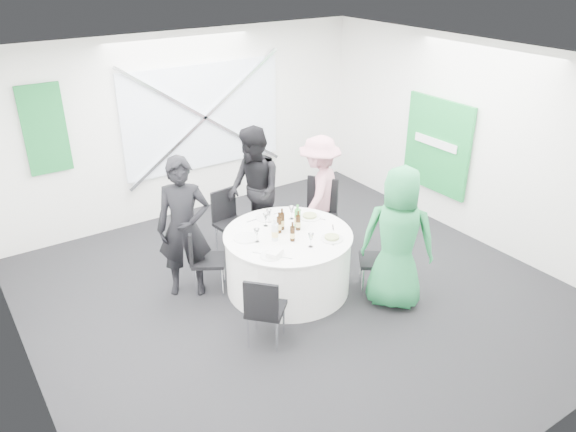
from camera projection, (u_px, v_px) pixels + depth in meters
floor at (297, 295)px, 6.92m from camera, size 6.00×6.00×0.00m
ceiling at (299, 64)px, 5.69m from camera, size 6.00×6.00×0.00m
wall_back at (185, 126)px, 8.54m from camera, size 6.00×0.00×6.00m
wall_front at (535, 326)px, 4.07m from camera, size 6.00×0.00×6.00m
wall_left at (11, 268)px, 4.79m from camera, size 0.00×6.00×6.00m
wall_right at (474, 143)px, 7.81m from camera, size 0.00×6.00×6.00m
window_panel at (204, 117)px, 8.61m from camera, size 2.60×0.03×1.60m
window_brace_a at (205, 117)px, 8.58m from camera, size 2.63×0.05×1.84m
window_brace_b at (205, 117)px, 8.58m from camera, size 2.63×0.05×1.84m
green_banner at (45, 129)px, 7.36m from camera, size 0.55×0.04×1.20m
green_sign at (437, 146)px, 8.32m from camera, size 0.05×1.20×1.40m
banquet_table at (288, 261)px, 6.90m from camera, size 1.56×1.56×0.76m
chair_back at (229, 217)px, 7.67m from camera, size 0.46×0.47×0.90m
chair_back_left at (202, 255)px, 6.80m from camera, size 0.54×0.54×0.86m
chair_back_right at (319, 209)px, 7.75m from camera, size 0.64×0.64×1.01m
chair_front_right at (383, 255)px, 6.79m from camera, size 0.56×0.55×0.87m
chair_front_left at (264, 307)px, 5.84m from camera, size 0.55×0.55×0.85m
person_man_back_left at (184, 228)px, 6.62m from camera, size 0.77×0.69×1.76m
person_man_back at (254, 190)px, 7.62m from camera, size 0.61×0.92×1.76m
person_woman_pink at (319, 192)px, 7.79m from camera, size 1.11×0.99×1.59m
person_woman_green at (398, 239)px, 6.41m from camera, size 0.97×0.99×1.73m
plate_back at (266, 218)px, 7.11m from camera, size 0.26×0.26×0.01m
plate_back_left at (246, 238)px, 6.63m from camera, size 0.29×0.29×0.01m
plate_back_right at (310, 216)px, 7.13m from camera, size 0.27×0.27×0.04m
plate_front_right at (332, 238)px, 6.61m from camera, size 0.27×0.27×0.04m
plate_front_left at (271, 256)px, 6.25m from camera, size 0.24×0.24×0.01m
napkin at (275, 253)px, 6.24m from camera, size 0.23×0.20×0.05m
beer_bottle_a at (279, 225)px, 6.72m from camera, size 0.06×0.06×0.27m
beer_bottle_b at (282, 221)px, 6.80m from camera, size 0.06×0.06×0.28m
beer_bottle_c at (298, 223)px, 6.79m from camera, size 0.06×0.06×0.25m
beer_bottle_d at (292, 234)px, 6.54m from camera, size 0.06×0.06×0.24m
green_water_bottle at (297, 218)px, 6.85m from camera, size 0.08×0.08×0.30m
clear_water_bottle at (275, 232)px, 6.55m from camera, size 0.08×0.08×0.27m
wine_glass_a at (311, 237)px, 6.39m from camera, size 0.07×0.07×0.17m
wine_glass_b at (266, 217)px, 6.87m from camera, size 0.07×0.07×0.17m
wine_glass_c at (257, 232)px, 6.50m from camera, size 0.07×0.07×0.17m
wine_glass_d at (269, 213)px, 6.97m from camera, size 0.07×0.07×0.17m
wine_glass_e at (292, 210)px, 7.05m from camera, size 0.07×0.07×0.17m
wine_glass_f at (298, 213)px, 6.97m from camera, size 0.07×0.07×0.17m
fork_a at (276, 214)px, 7.23m from camera, size 0.15×0.02×0.01m
knife_a at (252, 221)px, 7.04m from camera, size 0.15×0.02×0.01m
fork_b at (320, 219)px, 7.10m from camera, size 0.08×0.14×0.01m
knife_b at (297, 213)px, 7.24m from camera, size 0.08×0.14×0.01m
fork_c at (333, 243)px, 6.52m from camera, size 0.11×0.12×0.01m
knife_c at (333, 228)px, 6.88m from camera, size 0.10×0.13×0.01m
fork_d at (258, 253)px, 6.31m from camera, size 0.10×0.13×0.01m
knife_d at (286, 258)px, 6.21m from camera, size 0.10×0.13×0.01m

